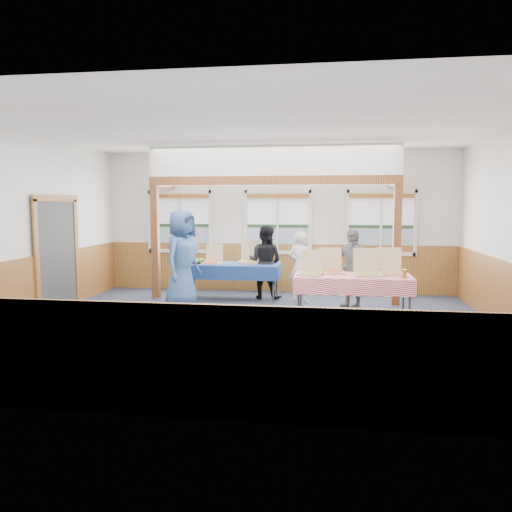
{
  "coord_description": "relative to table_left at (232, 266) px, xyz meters",
  "views": [
    {
      "loc": [
        1.16,
        -7.88,
        2.02
      ],
      "look_at": [
        -0.14,
        1.0,
        1.08
      ],
      "focal_mm": 35.0,
      "sensor_mm": 36.0,
      "label": 1
    }
  ],
  "objects": [
    {
      "name": "person_grey",
      "position": [
        2.47,
        -0.6,
        0.07
      ],
      "size": [
        0.97,
        0.82,
        1.55
      ],
      "primitive_type": "imported",
      "rotation": [
        0.0,
        0.0,
        -0.6
      ],
      "color": "slate",
      "rests_on": "floor"
    },
    {
      "name": "woman_white",
      "position": [
        1.46,
        -0.1,
        0.03
      ],
      "size": [
        0.63,
        0.54,
        1.46
      ],
      "primitive_type": "imported",
      "rotation": [
        0.0,
        0.0,
        2.71
      ],
      "color": "silver",
      "rests_on": "floor"
    },
    {
      "name": "woman_black",
      "position": [
        0.69,
        0.19,
        0.07
      ],
      "size": [
        0.88,
        0.76,
        1.56
      ],
      "primitive_type": "imported",
      "rotation": [
        0.0,
        0.0,
        2.88
      ],
      "color": "black",
      "rests_on": "floor"
    },
    {
      "name": "pizza_box_c",
      "position": [
        1.71,
        -1.49,
        0.12
      ],
      "size": [
        0.47,
        0.54,
        0.44
      ],
      "rotation": [
        0.0,
        0.0,
        -0.15
      ],
      "color": "#D9B391",
      "rests_on": "table_right"
    },
    {
      "name": "drink_glass",
      "position": [
        3.3,
        -1.64,
        0.13
      ],
      "size": [
        0.07,
        0.07,
        0.15
      ],
      "primitive_type": "cylinder",
      "color": "#945A18",
      "rests_on": "table_right"
    },
    {
      "name": "floor",
      "position": [
        0.86,
        -2.4,
        -0.71
      ],
      "size": [
        8.0,
        8.0,
        0.0
      ],
      "primitive_type": "plane",
      "color": "#252B3C",
      "rests_on": "ground"
    },
    {
      "name": "post_left",
      "position": [
        -1.64,
        -0.1,
        0.49
      ],
      "size": [
        0.15,
        0.15,
        2.4
      ],
      "primitive_type": "cube",
      "color": "#572913",
      "rests_on": "floor"
    },
    {
      "name": "wainscot_left",
      "position": [
        -3.11,
        -2.4,
        -0.16
      ],
      "size": [
        0.05,
        6.98,
        1.1
      ],
      "primitive_type": "cube",
      "color": "brown",
      "rests_on": "floor"
    },
    {
      "name": "pizza_box_b",
      "position": [
        0.35,
        0.16,
        0.12
      ],
      "size": [
        0.43,
        0.52,
        0.46
      ],
      "rotation": [
        0.0,
        0.0,
        0.01
      ],
      "color": "#D9B391",
      "rests_on": "table_left"
    },
    {
      "name": "wall_left",
      "position": [
        -3.14,
        -2.4,
        0.89
      ],
      "size": [
        0.0,
        8.0,
        8.0
      ],
      "primitive_type": "plane",
      "rotation": [
        1.57,
        0.0,
        1.57
      ],
      "color": "silver",
      "rests_on": "floor"
    },
    {
      "name": "ceiling",
      "position": [
        0.86,
        -2.4,
        2.49
      ],
      "size": [
        8.0,
        8.0,
        0.0
      ],
      "primitive_type": "plane",
      "rotation": [
        3.14,
        0.0,
        0.0
      ],
      "color": "white",
      "rests_on": "wall_back"
    },
    {
      "name": "wall_front",
      "position": [
        0.86,
        -5.9,
        0.89
      ],
      "size": [
        8.0,
        0.0,
        8.0
      ],
      "primitive_type": "plane",
      "rotation": [
        -1.57,
        0.0,
        0.0
      ],
      "color": "silver",
      "rests_on": "floor"
    },
    {
      "name": "pizza_box_f",
      "position": [
        3.1,
        -1.24,
        0.12
      ],
      "size": [
        0.46,
        0.55,
        0.47
      ],
      "rotation": [
        0.0,
        0.0,
        -0.05
      ],
      "color": "#D9B391",
      "rests_on": "table_right"
    },
    {
      "name": "window_left",
      "position": [
        -1.44,
        1.05,
        0.97
      ],
      "size": [
        1.56,
        0.1,
        1.46
      ],
      "color": "silver",
      "rests_on": "wall_back"
    },
    {
      "name": "cross_beam",
      "position": [
        0.86,
        -0.1,
        1.78
      ],
      "size": [
        5.15,
        0.18,
        0.18
      ],
      "primitive_type": "cube",
      "color": "#572913",
      "rests_on": "post_left"
    },
    {
      "name": "wainscot_back",
      "position": [
        0.86,
        1.07,
        -0.16
      ],
      "size": [
        7.98,
        0.05,
        1.1
      ],
      "primitive_type": "cube",
      "color": "brown",
      "rests_on": "floor"
    },
    {
      "name": "pizza_box_e",
      "position": [
        2.7,
        -1.46,
        0.12
      ],
      "size": [
        0.47,
        0.56,
        0.47
      ],
      "rotation": [
        0.0,
        0.0,
        0.09
      ],
      "color": "#D9B391",
      "rests_on": "table_right"
    },
    {
      "name": "pizza_box_a",
      "position": [
        -0.4,
        -0.11,
        0.12
      ],
      "size": [
        0.39,
        0.47,
        0.41
      ],
      "rotation": [
        0.0,
        0.0,
        -0.03
      ],
      "color": "#D9B391",
      "rests_on": "table_left"
    },
    {
      "name": "window_mid",
      "position": [
        0.86,
        1.05,
        0.97
      ],
      "size": [
        1.56,
        0.1,
        1.46
      ],
      "color": "silver",
      "rests_on": "wall_back"
    },
    {
      "name": "veggie_tray",
      "position": [
        -0.75,
        0.0,
        0.08
      ],
      "size": [
        0.43,
        0.43,
        0.1
      ],
      "color": "black",
      "rests_on": "table_left"
    },
    {
      "name": "wainscot_front",
      "position": [
        0.86,
        -5.88,
        -0.16
      ],
      "size": [
        7.98,
        0.05,
        1.1
      ],
      "primitive_type": "cube",
      "color": "brown",
      "rests_on": "floor"
    },
    {
      "name": "man_blue",
      "position": [
        -0.74,
        -1.15,
        0.25
      ],
      "size": [
        0.84,
        1.07,
        1.92
      ],
      "primitive_type": "imported",
      "rotation": [
        0.0,
        0.0,
        1.3
      ],
      "color": "#355786",
      "rests_on": "floor"
    },
    {
      "name": "table_left",
      "position": [
        0.0,
        0.0,
        0.0
      ],
      "size": [
        2.16,
        1.26,
        0.76
      ],
      "rotation": [
        0.0,
        0.0,
        -0.18
      ],
      "color": "#333333",
      "rests_on": "floor"
    },
    {
      "name": "window_right",
      "position": [
        3.16,
        1.05,
        0.97
      ],
      "size": [
        1.56,
        0.1,
        1.46
      ],
      "color": "silver",
      "rests_on": "wall_back"
    },
    {
      "name": "cased_opening",
      "position": [
        -3.1,
        -1.5,
        0.34
      ],
      "size": [
        0.06,
        1.3,
        2.1
      ],
      "primitive_type": "cube",
      "color": "#333333",
      "rests_on": "wall_left"
    },
    {
      "name": "post_right",
      "position": [
        3.36,
        -0.1,
        0.49
      ],
      "size": [
        0.15,
        0.15,
        2.4
      ],
      "primitive_type": "cube",
      "color": "#572913",
      "rests_on": "floor"
    },
    {
      "name": "wall_back",
      "position": [
        0.86,
        1.1,
        0.89
      ],
      "size": [
        8.0,
        0.0,
        8.0
      ],
      "primitive_type": "plane",
      "rotation": [
        1.57,
        0.0,
        0.0
      ],
      "color": "silver",
      "rests_on": "floor"
    },
    {
      "name": "pizza_box_d",
      "position": [
        2.09,
        -1.19,
        0.12
      ],
      "size": [
        0.5,
        0.57,
        0.45
      ],
      "rotation": [
        0.0,
        0.0,
        0.18
      ],
      "color": "#D9B391",
      "rests_on": "table_right"
    },
    {
      "name": "table_right",
      "position": [
        2.45,
        -1.39,
        0.0
      ],
      "size": [
        2.22,
        1.52,
        0.76
      ],
      "rotation": [
        0.0,
        0.0,
        0.31
      ],
      "color": "#333333",
      "rests_on": "floor"
    }
  ]
}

